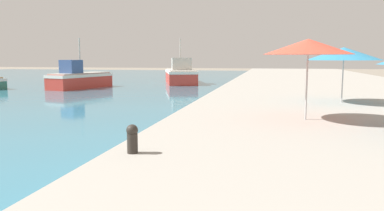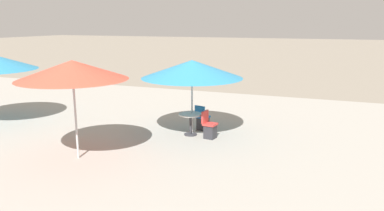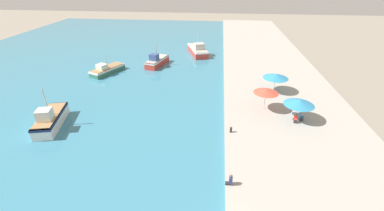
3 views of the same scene
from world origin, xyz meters
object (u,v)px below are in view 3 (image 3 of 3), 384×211
Objects in this scene: fishing_boat_near at (50,119)px; cafe_umbrella_striped at (276,76)px; cafe_umbrella_pink at (299,102)px; cafe_chair_right at (301,118)px; cafe_umbrella_white at (266,91)px; person_at_quay at (230,180)px; cafe_chair_left at (295,120)px; fishing_boat_distant at (198,50)px; cafe_table at (295,115)px; fishing_boat_far at (157,61)px; fishing_boat_mid at (107,69)px; mooring_bollard at (231,129)px.

cafe_umbrella_striped is at bearing 9.38° from fishing_boat_near.
cafe_umbrella_pink is 2.01m from cafe_chair_right.
fishing_boat_near is at bearing -172.63° from cafe_umbrella_pink.
cafe_umbrella_white is 2.97× the size of person_at_quay.
cafe_umbrella_pink is 3.36× the size of person_at_quay.
cafe_chair_left is at bearing -42.21° from cafe_chair_right.
fishing_boat_distant reaches higher than cafe_umbrella_striped.
cafe_table is 0.75m from cafe_chair_right.
fishing_boat_far is at bearing 57.83° from fishing_boat_near.
cafe_umbrella_pink is at bearing -0.89° from fishing_boat_mid.
cafe_umbrella_striped is (26.60, 11.30, 1.86)m from fishing_boat_near.
cafe_chair_right is (0.70, -0.18, -0.21)m from cafe_table.
cafe_table is at bearing -26.96° from fishing_boat_far.
cafe_umbrella_pink is 1.71m from cafe_table.
cafe_chair_left is 0.97m from cafe_chair_right.
fishing_boat_distant is 26.12m from cafe_umbrella_white.
fishing_boat_far reaches higher than cafe_chair_right.
cafe_umbrella_pink is (27.81, 3.60, 1.78)m from fishing_boat_near.
cafe_chair_right is at bearing -6.77° from fishing_boat_near.
fishing_boat_near is 22.89m from fishing_boat_far.
person_at_quay is (-8.41, -10.85, 0.12)m from cafe_chair_right.
fishing_boat_distant is 13.03× the size of mooring_bollard.
cafe_umbrella_pink is at bearing -99.85° from cafe_chair_left.
cafe_umbrella_striped is at bearing 68.95° from cafe_umbrella_white.
cafe_umbrella_striped is at bearing 70.50° from person_at_quay.
fishing_boat_far is at bearing 137.14° from cafe_umbrella_white.
cafe_umbrella_white is at bearing 147.21° from cafe_umbrella_pink.
fishing_boat_near is 28.96m from cafe_umbrella_striped.
fishing_boat_mid reaches higher than cafe_chair_left.
fishing_boat_near is 32.90m from fishing_boat_distant.
cafe_chair_right is at bearing -79.94° from fishing_boat_distant.
mooring_bollard is (12.98, -21.54, -0.02)m from fishing_boat_far.
fishing_boat_near is 21.31m from person_at_quay.
cafe_chair_right is (3.91, -2.33, -2.18)m from cafe_umbrella_white.
cafe_umbrella_white is 0.86× the size of cafe_umbrella_striped.
mooring_bollard is at bearing -155.17° from cafe_table.
fishing_boat_far is 23.55m from cafe_umbrella_white.
cafe_umbrella_pink is 3.72× the size of cafe_chair_right.
fishing_boat_near reaches higher than mooring_bollard.
person_at_quay is (-4.50, -13.18, -2.06)m from cafe_umbrella_white.
cafe_chair_right is 0.90× the size of person_at_quay.
cafe_umbrella_white is at bearing -28.24° from fishing_boat_far.
fishing_boat_near is at bearing 159.60° from person_at_quay.
fishing_boat_distant is at bearing 65.54° from fishing_boat_mid.
fishing_boat_distant reaches higher than cafe_chair_right.
cafe_umbrella_pink is 1.13× the size of cafe_umbrella_white.
cafe_umbrella_striped reaches higher than cafe_umbrella_pink.
fishing_boat_mid is at bearing 77.66° from fishing_boat_near.
fishing_boat_near is at bearing -68.73° from cafe_chair_right.
cafe_chair_left is (27.57, 2.88, -0.13)m from fishing_boat_near.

